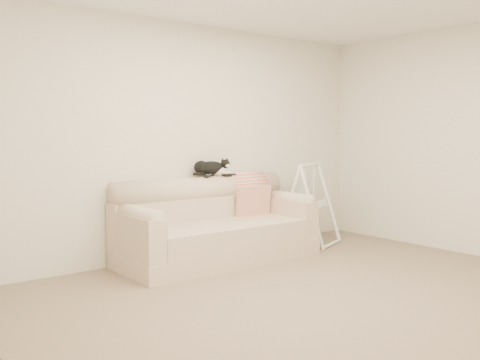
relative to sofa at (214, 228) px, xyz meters
The scene contains 8 objects.
ground_plane 1.65m from the sofa, 91.76° to the right, with size 5.00×5.00×0.00m, color brown.
room_shell 2.00m from the sofa, 91.76° to the right, with size 5.04×4.04×2.60m.
sofa is the anchor object (origin of this frame).
remote_a 0.61m from the sofa, 68.64° to the left, with size 0.18×0.14×0.03m.
remote_b 0.69m from the sofa, 30.01° to the left, with size 0.17×0.06×0.02m.
tuxedo_cat 0.70m from the sofa, 62.15° to the left, with size 0.51×0.22×0.20m.
throw_blanket 0.76m from the sofa, 20.05° to the left, with size 0.48×0.38×0.58m.
baby_swing 1.46m from the sofa, ahead, with size 0.82×0.84×1.02m.
Camera 1 is at (-3.30, -3.11, 1.38)m, focal length 40.00 mm.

